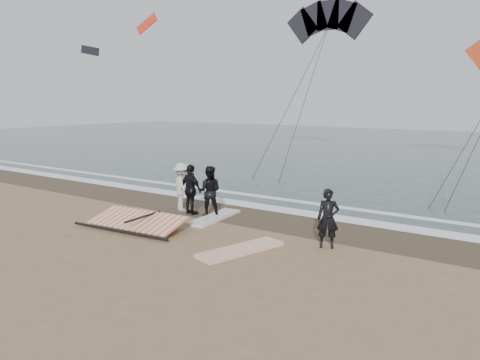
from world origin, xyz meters
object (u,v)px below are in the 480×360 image
object	(u,v)px
man_main	(328,218)
board_white	(241,250)
sail_rig	(139,222)
board_cream	(215,217)

from	to	relation	value
man_main	board_white	world-z (taller)	man_main
man_main	board_white	size ratio (longest dim) A/B	0.64
board_white	sail_rig	size ratio (longest dim) A/B	0.68
man_main	sail_rig	distance (m)	6.30
board_cream	board_white	bearing A→B (deg)	-46.06
board_white	man_main	bearing A→B (deg)	59.02
man_main	sail_rig	bearing A→B (deg)	170.06
man_main	board_cream	world-z (taller)	man_main
man_main	board_cream	bearing A→B (deg)	146.15
man_main	sail_rig	world-z (taller)	man_main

